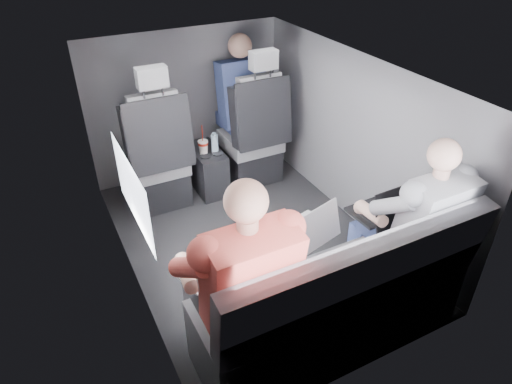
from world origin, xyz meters
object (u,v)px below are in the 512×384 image
front_seat_left (157,163)px  laptop_black (386,209)px  laptop_white (221,272)px  passenger_rear_left (238,281)px  laptop_silver (309,229)px  rear_bench (335,305)px  water_bottle (215,143)px  center_console (207,170)px  passenger_front_right (241,94)px  front_seat_right (253,141)px  soda_cup (203,147)px  passenger_rear_right (412,222)px

front_seat_left → laptop_black: (0.99, -1.63, 0.24)m
laptop_black → laptop_white: bearing=-177.4°
front_seat_left → laptop_white: front_seat_left is taller
passenger_rear_left → laptop_silver: bearing=21.7°
rear_bench → water_bottle: rear_bench is taller
center_console → front_seat_left: bearing=-174.9°
center_console → passenger_rear_left: passenger_rear_left is taller
rear_bench → passenger_front_right: size_ratio=1.84×
front_seat_left → laptop_black: bearing=-58.8°
water_bottle → laptop_white: bearing=-111.6°
laptop_white → laptop_black: (1.14, 0.05, -0.00)m
front_seat_left → front_seat_right: bearing=0.0°
rear_bench → front_seat_left: bearing=103.3°
soda_cup → water_bottle: bearing=-5.3°
soda_cup → laptop_black: (0.58, -1.62, 0.17)m
center_console → passenger_front_right: (0.46, 0.22, 0.56)m
front_seat_right → laptop_white: 2.00m
passenger_rear_right → center_console: bearing=107.9°
center_console → front_seat_right: bearing=-5.1°
rear_bench → laptop_white: bearing=160.1°
passenger_front_right → front_seat_right: bearing=-91.1°
water_bottle → rear_bench: bearing=-91.9°
front_seat_right → rear_bench: 1.96m
laptop_silver → passenger_front_right: bearing=76.3°
front_seat_left → laptop_black: 1.93m
front_seat_left → passenger_rear_left: bearing=-93.4°
laptop_black → passenger_rear_left: bearing=-171.0°
water_bottle → laptop_black: bearing=-73.5°
laptop_black → passenger_front_right: size_ratio=0.42×
passenger_rear_right → passenger_front_right: 2.07m
soda_cup → passenger_rear_right: (0.64, -1.79, 0.16)m
laptop_black → water_bottle: bearing=106.5°
laptop_white → passenger_front_right: size_ratio=0.48×
front_seat_right → passenger_rear_left: size_ratio=0.98×
soda_cup → laptop_silver: laptop_silver is taller
center_console → laptop_black: size_ratio=1.30×
front_seat_left → laptop_silver: 1.67m
rear_bench → soda_cup: size_ratio=6.03×
center_console → passenger_front_right: bearing=25.6°
laptop_black → center_console: bearing=107.8°
water_bottle → passenger_rear_right: bearing=-73.3°
laptop_white → passenger_front_right: passenger_front_right is taller
laptop_white → passenger_rear_right: size_ratio=0.35×
passenger_rear_right → laptop_black: bearing=108.8°
front_seat_right → laptop_black: size_ratio=3.42×
front_seat_right → rear_bench: (-0.45, -1.90, -0.09)m
center_console → laptop_black: 1.81m
rear_bench → water_bottle: 1.89m
front_seat_right → rear_bench: bearing=-103.3°
rear_bench → passenger_front_right: bearing=78.1°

